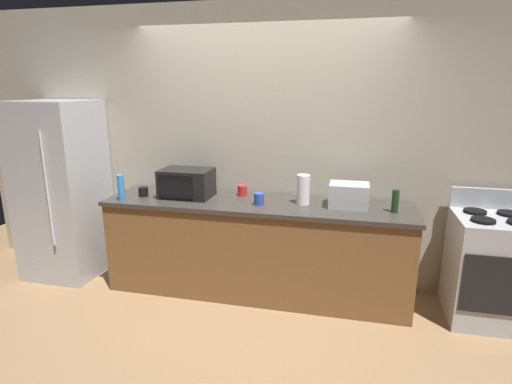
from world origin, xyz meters
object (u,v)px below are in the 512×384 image
Objects in this scene: paper_towel_roll at (303,190)px; bottle_wine at (395,201)px; bottle_spray_cleaner at (121,188)px; stove_range at (489,268)px; mug_red at (242,191)px; mug_blue at (259,199)px; microwave at (187,183)px; mug_black at (143,192)px; refrigerator at (62,190)px; toaster_oven at (349,195)px.

paper_towel_roll is 0.79m from bottle_wine.
bottle_wine is at bearing 4.19° from bottle_spray_cleaner.
paper_towel_roll is 1.35× the size of bottle_wine.
bottle_wine reaches higher than stove_range.
bottle_wine is 1.42m from mug_red.
mug_blue is (-0.38, -0.11, -0.08)m from paper_towel_roll.
paper_towel_roll is 0.64m from mug_red.
microwave reaches higher than mug_red.
paper_towel_roll is 1.54m from mug_black.
mug_red is (0.51, 0.16, -0.08)m from microwave.
toaster_oven is at bearing 1.20° from refrigerator.
toaster_oven is 0.40m from paper_towel_roll.
bottle_wine is at bearing -5.42° from paper_towel_roll.
toaster_oven is 1.70× the size of bottle_wine.
bottle_wine is 2.46m from bottle_spray_cleaner.
bottle_wine is (0.38, -0.08, -0.00)m from toaster_oven.
paper_towel_roll reaches higher than mug_black.
refrigerator is 1.36m from microwave.
paper_towel_roll is at bearing 174.58° from bottle_wine.
refrigerator is 19.38× the size of mug_black.
paper_towel_roll is at bearing 3.12° from mug_black.
refrigerator is at bearing 165.80° from bottle_spray_cleaner.
toaster_oven is 1.26× the size of paper_towel_roll.
refrigerator is at bearing -178.84° from paper_towel_roll.
microwave is at bearing 171.81° from mug_blue.
stove_range is 2.25× the size of microwave.
stove_range is 2.75m from microwave.
refrigerator is at bearing 177.96° from mug_black.
bottle_spray_cleaner is (-2.07, -0.26, 0.02)m from toaster_oven.
bottle_wine is 1.17m from mug_blue.
mug_red is at bearing 6.39° from refrigerator.
refrigerator is 0.84m from bottle_spray_cleaner.
paper_towel_roll is at bearing 178.17° from stove_range.
refrigerator is at bearing 178.42° from mug_blue.
microwave reaches higher than toaster_oven.
mug_blue is at bearing -178.31° from stove_range.
stove_range is at bearing -1.83° from paper_towel_roll.
mug_blue is (0.23, -0.27, 0.00)m from mug_red.
refrigerator is at bearing -180.00° from stove_range.
microwave is at bearing 11.03° from mug_black.
bottle_spray_cleaner is 2.59× the size of mug_black.
toaster_oven is 1.02m from mug_red.
bottle_wine is at bearing 0.23° from mug_black.
bottle_wine reaches higher than mug_red.
mug_red is 0.95× the size of mug_blue.
mug_black is at bearing -165.34° from mug_red.
bottle_spray_cleaner is (-1.67, -0.25, -0.01)m from paper_towel_roll.
mug_black is (-0.42, -0.08, -0.09)m from microwave.
stove_range is at bearing 1.75° from bottle_wine.
mug_black is at bearing -168.97° from microwave.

